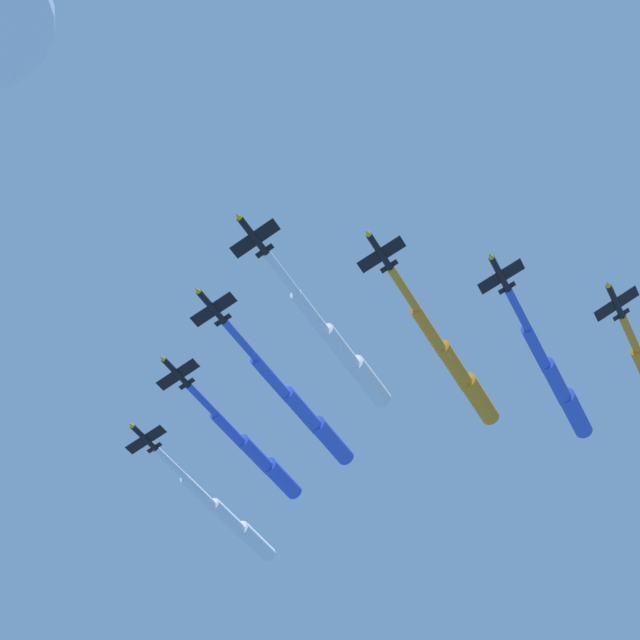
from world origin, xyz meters
The scene contains 6 objects.
jet_lead centered at (3.91, 6.80, 216.81)m, with size 28.57×50.45×4.59m.
jet_port_inner centered at (25.04, 14.38, 218.91)m, with size 29.64×53.14×4.51m.
jet_starboard_inner centered at (-2.95, 28.46, 218.79)m, with size 30.19×53.39×4.53m.
jet_port_mid centered at (44.64, 19.78, 219.44)m, with size 28.38×52.53×4.52m.
jet_starboard_mid centered at (-12.66, 44.86, 219.65)m, with size 27.47×48.30×4.55m.
jet_starboard_outer centered at (-19.37, 68.17, 218.45)m, with size 29.33×53.79×4.55m.
Camera 1 is at (-1.18, -156.03, 86.68)m, focal length 66.02 mm.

